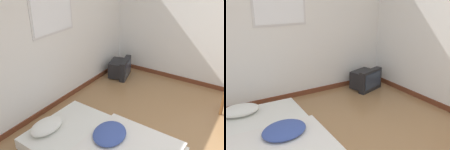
% 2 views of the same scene
% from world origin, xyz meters
% --- Properties ---
extents(wall_back, '(7.27, 0.08, 2.60)m').
position_xyz_m(wall_back, '(0.01, 2.61, 1.29)').
color(wall_back, white).
rests_on(wall_back, ground_plane).
extents(mattress_bed, '(1.30, 2.07, 0.31)m').
position_xyz_m(mattress_bed, '(-0.29, 1.20, 0.12)').
color(mattress_bed, silver).
rests_on(mattress_bed, ground_plane).
extents(crt_tv, '(0.61, 0.51, 0.42)m').
position_xyz_m(crt_tv, '(1.89, 2.22, 0.20)').
color(crt_tv, black).
rests_on(crt_tv, ground_plane).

